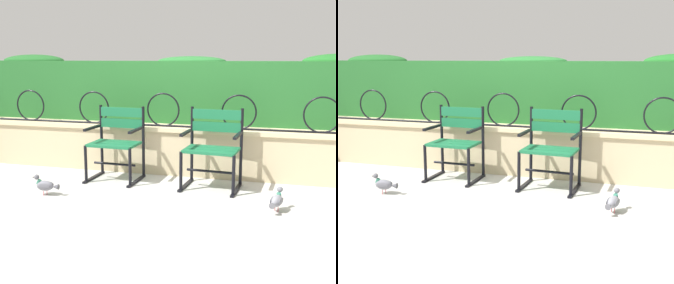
% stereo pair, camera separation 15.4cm
% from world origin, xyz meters
% --- Properties ---
extents(ground_plane, '(60.00, 60.00, 0.00)m').
position_xyz_m(ground_plane, '(0.00, 0.00, 0.00)').
color(ground_plane, '#B7B5AF').
extents(stone_wall, '(7.65, 0.41, 0.60)m').
position_xyz_m(stone_wall, '(0.00, 0.95, 0.30)').
color(stone_wall, '#C6B289').
rests_on(stone_wall, ground).
extents(iron_arch_fence, '(7.10, 0.02, 0.42)m').
position_xyz_m(iron_arch_fence, '(-0.23, 0.87, 0.78)').
color(iron_arch_fence, black).
rests_on(iron_arch_fence, stone_wall).
extents(hedge_row, '(7.49, 0.53, 0.89)m').
position_xyz_m(hedge_row, '(-0.01, 1.39, 1.02)').
color(hedge_row, '#236028').
rests_on(hedge_row, stone_wall).
extents(park_chair_left, '(0.61, 0.54, 0.87)m').
position_xyz_m(park_chair_left, '(-0.73, 0.48, 0.47)').
color(park_chair_left, '#19663D').
rests_on(park_chair_left, ground).
extents(park_chair_right, '(0.65, 0.56, 0.89)m').
position_xyz_m(park_chair_right, '(0.44, 0.45, 0.47)').
color(park_chair_right, '#19663D').
rests_on(park_chair_right, ground).
extents(pigeon_near_chairs, '(0.14, 0.29, 0.22)m').
position_xyz_m(pigeon_near_chairs, '(1.17, -0.20, 0.11)').
color(pigeon_near_chairs, gray).
rests_on(pigeon_near_chairs, ground).
extents(pigeon_far_side, '(0.29, 0.12, 0.22)m').
position_xyz_m(pigeon_far_side, '(-1.22, -0.34, 0.11)').
color(pigeon_far_side, slate).
rests_on(pigeon_far_side, ground).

